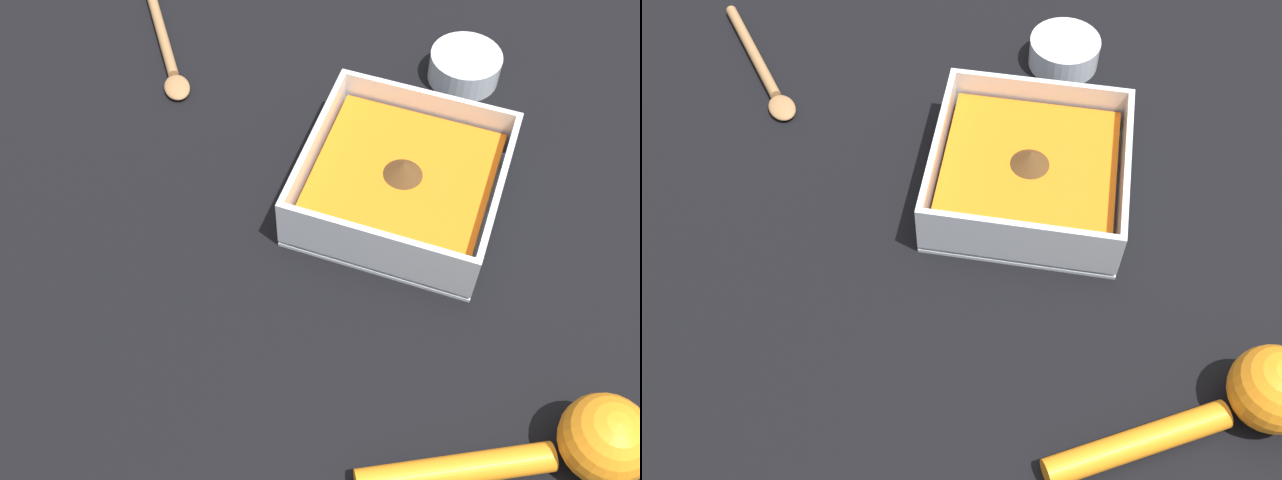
{
  "view_description": "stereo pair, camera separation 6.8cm",
  "coord_description": "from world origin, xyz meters",
  "views": [
    {
      "loc": [
        -0.49,
        -0.04,
        0.59
      ],
      "look_at": [
        -0.12,
        0.09,
        0.03
      ],
      "focal_mm": 42.0,
      "sensor_mm": 36.0,
      "label": 1
    },
    {
      "loc": [
        -0.51,
        0.03,
        0.59
      ],
      "look_at": [
        -0.12,
        0.09,
        0.03
      ],
      "focal_mm": 42.0,
      "sensor_mm": 36.0,
      "label": 2
    }
  ],
  "objects": [
    {
      "name": "wooden_spoon",
      "position": [
        0.09,
        0.36,
        0.01
      ],
      "size": [
        0.17,
        0.14,
        0.01
      ],
      "rotation": [
        0.0,
        0.0,
        3.78
      ],
      "color": "olive",
      "rests_on": "ground_plane"
    },
    {
      "name": "spice_bowl",
      "position": [
        0.16,
        0.02,
        0.02
      ],
      "size": [
        0.08,
        0.08,
        0.03
      ],
      "color": "silver",
      "rests_on": "ground_plane"
    },
    {
      "name": "lemon_squeezer",
      "position": [
        -0.24,
        -0.16,
        0.03
      ],
      "size": [
        0.14,
        0.21,
        0.07
      ],
      "rotation": [
        0.0,
        0.0,
        5.2
      ],
      "color": "orange",
      "rests_on": "ground_plane"
    },
    {
      "name": "ground_plane",
      "position": [
        0.0,
        0.0,
        0.0
      ],
      "size": [
        4.0,
        4.0,
        0.0
      ],
      "primitive_type": "plane",
      "color": "black"
    },
    {
      "name": "square_dish",
      "position": [
        -0.03,
        0.04,
        0.02
      ],
      "size": [
        0.19,
        0.19,
        0.06
      ],
      "color": "silver",
      "rests_on": "ground_plane"
    }
  ]
}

